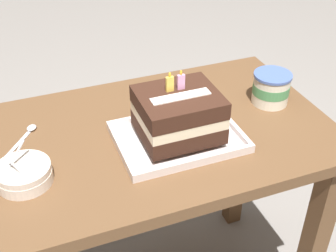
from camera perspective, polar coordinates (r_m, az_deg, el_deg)
The scene contains 6 objects.
dining_table at distance 1.32m, azimuth -1.16°, elevation -5.48°, with size 0.96×0.61×0.75m.
foil_tray at distance 1.19m, azimuth 1.28°, elevation -1.55°, with size 0.33×0.24×0.02m.
birthday_cake at distance 1.14m, azimuth 1.33°, elevation 1.54°, with size 0.20×0.18×0.17m.
bowl_stack at distance 1.10m, azimuth -17.93°, elevation -5.87°, with size 0.13×0.13×0.10m.
ice_cream_tub at distance 1.36m, azimuth 13.03°, elevation 4.74°, with size 0.11×0.11×0.10m.
serving_spoon_near_tray at distance 1.27m, azimuth -17.54°, elevation -0.86°, with size 0.11×0.14×0.01m.
Camera 1 is at (-0.33, -0.94, 1.46)m, focal length 47.72 mm.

